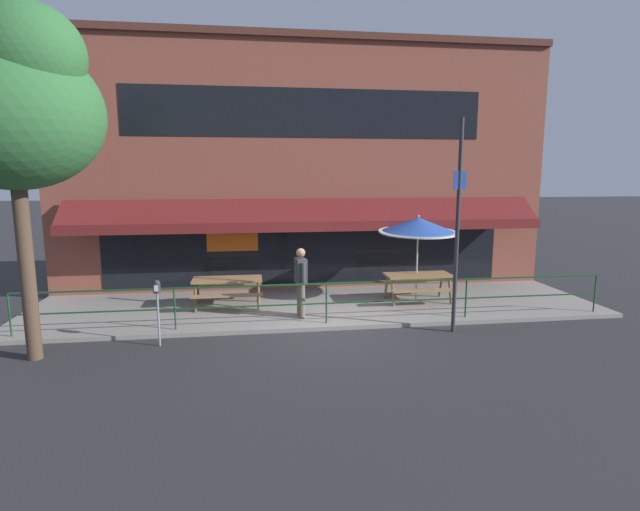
{
  "coord_description": "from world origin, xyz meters",
  "views": [
    {
      "loc": [
        -1.76,
        -10.9,
        3.59
      ],
      "look_at": [
        0.03,
        1.6,
        1.5
      ],
      "focal_mm": 28.0,
      "sensor_mm": 36.0,
      "label": 1
    }
  ],
  "objects_px": {
    "picnic_table_centre": "(418,280)",
    "patio_umbrella_centre": "(418,226)",
    "street_tree_curbside": "(15,105)",
    "picnic_table_left": "(227,284)",
    "street_sign_pole": "(457,226)",
    "pedestrian_walking": "(301,279)",
    "parking_meter_near": "(157,293)"
  },
  "relations": [
    {
      "from": "picnic_table_centre",
      "to": "pedestrian_walking",
      "type": "distance_m",
      "value": 3.52
    },
    {
      "from": "pedestrian_walking",
      "to": "picnic_table_centre",
      "type": "bearing_deg",
      "value": 17.75
    },
    {
      "from": "picnic_table_left",
      "to": "street_sign_pole",
      "type": "xyz_separation_m",
      "value": [
        5.17,
        -2.55,
        1.74
      ]
    },
    {
      "from": "picnic_table_left",
      "to": "street_sign_pole",
      "type": "bearing_deg",
      "value": -26.26
    },
    {
      "from": "patio_umbrella_centre",
      "to": "parking_meter_near",
      "type": "bearing_deg",
      "value": -158.4
    },
    {
      "from": "picnic_table_left",
      "to": "street_sign_pole",
      "type": "relative_size",
      "value": 0.38
    },
    {
      "from": "patio_umbrella_centre",
      "to": "street_tree_curbside",
      "type": "height_order",
      "value": "street_tree_curbside"
    },
    {
      "from": "street_tree_curbside",
      "to": "picnic_table_left",
      "type": "bearing_deg",
      "value": 41.03
    },
    {
      "from": "parking_meter_near",
      "to": "street_tree_curbside",
      "type": "height_order",
      "value": "street_tree_curbside"
    },
    {
      "from": "patio_umbrella_centre",
      "to": "street_sign_pole",
      "type": "height_order",
      "value": "street_sign_pole"
    },
    {
      "from": "patio_umbrella_centre",
      "to": "street_tree_curbside",
      "type": "bearing_deg",
      "value": -160.73
    },
    {
      "from": "pedestrian_walking",
      "to": "parking_meter_near",
      "type": "distance_m",
      "value": 3.42
    },
    {
      "from": "picnic_table_centre",
      "to": "parking_meter_near",
      "type": "distance_m",
      "value": 6.93
    },
    {
      "from": "street_tree_curbside",
      "to": "patio_umbrella_centre",
      "type": "bearing_deg",
      "value": 19.27
    },
    {
      "from": "pedestrian_walking",
      "to": "street_sign_pole",
      "type": "xyz_separation_m",
      "value": [
        3.36,
        -1.32,
        1.39
      ]
    },
    {
      "from": "patio_umbrella_centre",
      "to": "picnic_table_left",
      "type": "bearing_deg",
      "value": 179.65
    },
    {
      "from": "picnic_table_left",
      "to": "picnic_table_centre",
      "type": "bearing_deg",
      "value": -1.79
    },
    {
      "from": "picnic_table_centre",
      "to": "street_tree_curbside",
      "type": "xyz_separation_m",
      "value": [
        -8.67,
        -2.9,
        4.1
      ]
    },
    {
      "from": "picnic_table_centre",
      "to": "street_sign_pole",
      "type": "distance_m",
      "value": 2.95
    },
    {
      "from": "picnic_table_centre",
      "to": "patio_umbrella_centre",
      "type": "relative_size",
      "value": 0.76
    },
    {
      "from": "patio_umbrella_centre",
      "to": "parking_meter_near",
      "type": "xyz_separation_m",
      "value": [
        -6.47,
        -2.56,
        -1.03
      ]
    },
    {
      "from": "pedestrian_walking",
      "to": "parking_meter_near",
      "type": "height_order",
      "value": "pedestrian_walking"
    },
    {
      "from": "picnic_table_left",
      "to": "street_tree_curbside",
      "type": "distance_m",
      "value": 6.21
    },
    {
      "from": "pedestrian_walking",
      "to": "picnic_table_left",
      "type": "bearing_deg",
      "value": 145.83
    },
    {
      "from": "patio_umbrella_centre",
      "to": "street_tree_curbside",
      "type": "relative_size",
      "value": 0.37
    },
    {
      "from": "pedestrian_walking",
      "to": "street_tree_curbside",
      "type": "height_order",
      "value": "street_tree_curbside"
    },
    {
      "from": "picnic_table_centre",
      "to": "street_sign_pole",
      "type": "height_order",
      "value": "street_sign_pole"
    },
    {
      "from": "pedestrian_walking",
      "to": "street_sign_pole",
      "type": "relative_size",
      "value": 0.36
    },
    {
      "from": "patio_umbrella_centre",
      "to": "pedestrian_walking",
      "type": "xyz_separation_m",
      "value": [
        -3.34,
        -1.2,
        -1.12
      ]
    },
    {
      "from": "patio_umbrella_centre",
      "to": "pedestrian_walking",
      "type": "height_order",
      "value": "patio_umbrella_centre"
    },
    {
      "from": "picnic_table_centre",
      "to": "street_sign_pole",
      "type": "relative_size",
      "value": 0.38
    },
    {
      "from": "street_sign_pole",
      "to": "patio_umbrella_centre",
      "type": "bearing_deg",
      "value": 90.48
    }
  ]
}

